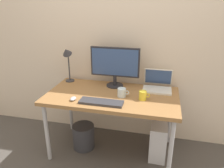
% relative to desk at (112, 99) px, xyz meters
% --- Properties ---
extents(ground_plane, '(6.00, 6.00, 0.00)m').
position_rel_desk_xyz_m(ground_plane, '(0.00, 0.00, -0.67)').
color(ground_plane, '#4C4742').
extents(back_wall, '(4.40, 0.04, 2.60)m').
position_rel_desk_xyz_m(back_wall, '(0.00, 0.44, 0.63)').
color(back_wall, beige).
rests_on(back_wall, ground_plane).
extents(desk, '(1.43, 0.76, 0.73)m').
position_rel_desk_xyz_m(desk, '(0.00, 0.00, 0.00)').
color(desk, olive).
rests_on(desk, ground_plane).
extents(monitor, '(0.57, 0.20, 0.47)m').
position_rel_desk_xyz_m(monitor, '(-0.02, 0.25, 0.33)').
color(monitor, '#232328').
rests_on(monitor, desk).
extents(laptop, '(0.32, 0.29, 0.22)m').
position_rel_desk_xyz_m(laptop, '(0.47, 0.27, 0.12)').
color(laptop, silver).
rests_on(laptop, desk).
extents(desk_lamp, '(0.11, 0.16, 0.45)m').
position_rel_desk_xyz_m(desk_lamp, '(-0.61, 0.25, 0.38)').
color(desk_lamp, '#333338').
rests_on(desk_lamp, desk).
extents(keyboard, '(0.44, 0.14, 0.02)m').
position_rel_desk_xyz_m(keyboard, '(-0.05, -0.24, 0.07)').
color(keyboard, '#333338').
rests_on(keyboard, desk).
extents(mouse, '(0.06, 0.09, 0.03)m').
position_rel_desk_xyz_m(mouse, '(-0.35, -0.24, 0.08)').
color(mouse, '#B2B2B7').
rests_on(mouse, desk).
extents(coffee_mug, '(0.11, 0.08, 0.10)m').
position_rel_desk_xyz_m(coffee_mug, '(0.34, -0.06, 0.11)').
color(coffee_mug, yellow).
rests_on(coffee_mug, desk).
extents(glass_cup, '(0.12, 0.09, 0.09)m').
position_rel_desk_xyz_m(glass_cup, '(0.12, -0.03, 0.11)').
color(glass_cup, silver).
rests_on(glass_cup, desk).
extents(computer_tower, '(0.18, 0.36, 0.42)m').
position_rel_desk_xyz_m(computer_tower, '(0.53, 0.04, -0.46)').
color(computer_tower, silver).
rests_on(computer_tower, ground_plane).
extents(wastebasket, '(0.26, 0.26, 0.30)m').
position_rel_desk_xyz_m(wastebasket, '(-0.35, -0.03, -0.52)').
color(wastebasket, '#333338').
rests_on(wastebasket, ground_plane).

